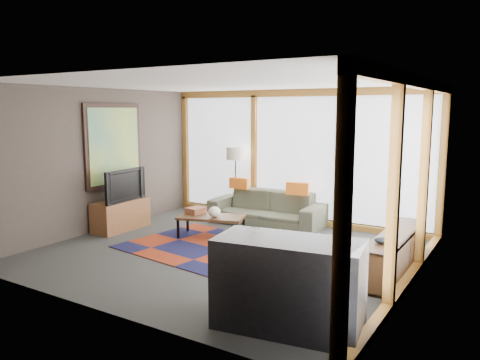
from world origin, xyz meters
The scene contains 17 objects.
ground centered at (0.00, 0.00, 0.00)m, with size 5.50×5.50×0.00m, color #2B2B29.
room_envelope centered at (0.49, 0.56, 1.54)m, with size 5.52×5.02×2.62m.
rug centered at (-0.13, 0.05, 0.01)m, with size 3.12×2.01×0.01m, color maroon.
sofa centered at (-0.36, 1.95, 0.32)m, with size 2.21×0.87×0.65m, color #393F2E.
pillow_left centered at (-1.00, 1.98, 0.75)m, with size 0.39×0.12×0.22m, color orange.
pillow_right centered at (0.28, 1.97, 0.76)m, with size 0.42×0.13×0.23m, color orange.
floor_lamp centered at (-1.16, 2.10, 0.73)m, with size 0.37×0.37×1.47m, color black, non-canonical shape.
coffee_table centered at (-0.74, 0.64, 0.19)m, with size 1.13×0.57×0.38m, color #352412, non-canonical shape.
book_stack centered at (-1.10, 0.67, 0.43)m, with size 0.25×0.32×0.11m, color brown.
vase centered at (-0.64, 0.60, 0.47)m, with size 0.22×0.22×0.19m, color silver.
bookshelf centered at (2.43, 0.53, 0.27)m, with size 0.39×2.14×0.54m, color #352412, non-canonical shape.
bowl_a centered at (2.39, -0.06, 0.58)m, with size 0.18×0.18×0.09m, color black.
bowl_b centered at (2.41, 0.31, 0.57)m, with size 0.16×0.16×0.08m, color black.
shelf_picture centered at (2.57, 1.31, 0.75)m, with size 0.04×0.33×0.44m, color black.
tv_console centered at (-2.47, 0.19, 0.28)m, with size 0.46×1.10×0.55m, color brown.
television centered at (-2.41, 0.17, 0.85)m, with size 1.03×0.14×0.59m, color black.
bar_counter centered at (1.92, -1.78, 0.47)m, with size 1.47×0.69×0.93m, color black.
Camera 1 is at (3.87, -5.87, 2.20)m, focal length 35.00 mm.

